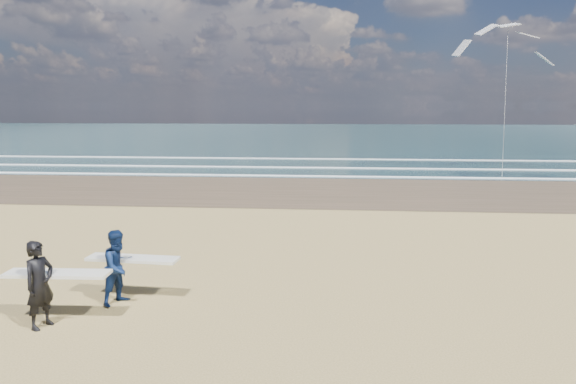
{
  "coord_description": "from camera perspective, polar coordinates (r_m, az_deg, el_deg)",
  "views": [
    {
      "loc": [
        5.18,
        -10.43,
        4.57
      ],
      "look_at": [
        3.77,
        6.0,
        1.8
      ],
      "focal_mm": 32.0,
      "sensor_mm": 36.0,
      "label": 1
    }
  ],
  "objects": [
    {
      "name": "surfer_far",
      "position": [
        12.67,
        -18.17,
        -7.84
      ],
      "size": [
        2.23,
        1.21,
        1.76
      ],
      "color": "#0C1D44",
      "rests_on": "ground"
    },
    {
      "name": "kite_1",
      "position": [
        37.85,
        23.08,
        11.79
      ],
      "size": [
        6.65,
        4.83,
        11.29
      ],
      "color": "slate",
      "rests_on": "ground"
    },
    {
      "name": "ocean",
      "position": [
        83.87,
        15.18,
        6.08
      ],
      "size": [
        220.0,
        100.0,
        0.02
      ],
      "primitive_type": "cube",
      "color": "#1B393D",
      "rests_on": "ground"
    },
    {
      "name": "foam_breakers",
      "position": [
        41.53,
        25.82,
        2.33
      ],
      "size": [
        220.0,
        11.7,
        0.05
      ],
      "color": "white",
      "rests_on": "ground"
    },
    {
      "name": "surfer_near",
      "position": [
        11.94,
        -25.67,
        -9.11
      ],
      "size": [
        2.22,
        1.05,
        1.86
      ],
      "color": "black",
      "rests_on": "ground"
    }
  ]
}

